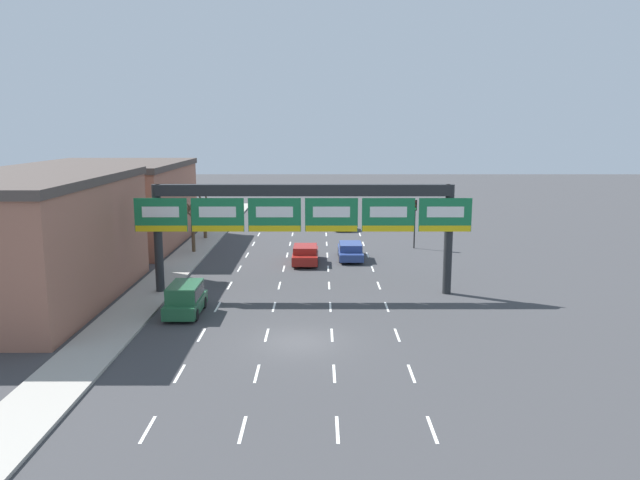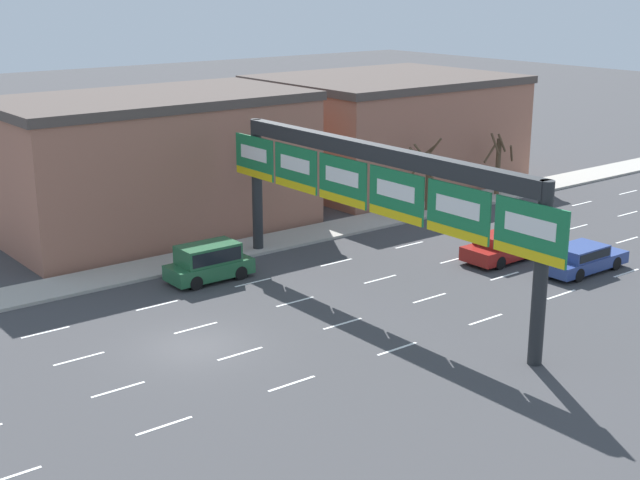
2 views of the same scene
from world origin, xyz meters
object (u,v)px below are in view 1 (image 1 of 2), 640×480
object	(u,v)px
sign_gantry	(304,209)
traffic_light_near_gantry	(416,214)
suv_green	(186,297)
car_blue	(351,250)
tree_bare_second	(193,224)
car_white	(344,223)
tree_bare_closest	(206,215)
car_red	(306,254)

from	to	relation	value
sign_gantry	traffic_light_near_gantry	world-z (taller)	sign_gantry
suv_green	traffic_light_near_gantry	bearing A→B (deg)	50.99
car_blue	tree_bare_second	distance (m)	13.29
suv_green	sign_gantry	bearing A→B (deg)	34.29
sign_gantry	car_white	xyz separation A→B (m)	(3.40, 25.07, -4.71)
sign_gantry	tree_bare_second	world-z (taller)	sign_gantry
tree_bare_closest	tree_bare_second	size ratio (longest dim) A/B	0.92
car_white	traffic_light_near_gantry	bearing A→B (deg)	-60.12
sign_gantry	car_white	world-z (taller)	sign_gantry
sign_gantry	tree_bare_second	distance (m)	16.15
tree_bare_second	sign_gantry	bearing A→B (deg)	-53.20
suv_green	tree_bare_second	world-z (taller)	tree_bare_second
car_white	suv_green	size ratio (longest dim) A/B	1.00
car_blue	traffic_light_near_gantry	bearing A→B (deg)	38.15
car_red	tree_bare_closest	bearing A→B (deg)	132.74
car_white	car_red	size ratio (longest dim) A/B	0.84
sign_gantry	car_red	xyz separation A→B (m)	(-0.09, 8.96, -4.62)
car_white	tree_bare_second	distance (m)	17.95
sign_gantry	tree_bare_second	xyz separation A→B (m)	(-9.51, 12.72, -2.93)
car_blue	car_white	xyz separation A→B (m)	(-0.06, 14.63, -0.05)
suv_green	tree_bare_second	bearing A→B (deg)	99.98
car_white	tree_bare_second	size ratio (longest dim) A/B	0.92
car_red	tree_bare_second	bearing A→B (deg)	158.28
car_red	sign_gantry	bearing A→B (deg)	-89.43
car_blue	suv_green	size ratio (longest dim) A/B	1.21
traffic_light_near_gantry	tree_bare_second	bearing A→B (deg)	-173.19
car_red	car_blue	bearing A→B (deg)	22.57
car_white	suv_green	distance (m)	31.11
suv_green	car_red	bearing A→B (deg)	64.44
car_red	traffic_light_near_gantry	bearing A→B (deg)	32.79
car_blue	traffic_light_near_gantry	distance (m)	7.66
sign_gantry	tree_bare_closest	size ratio (longest dim) A/B	5.15
sign_gantry	tree_bare_closest	world-z (taller)	sign_gantry
sign_gantry	car_red	distance (m)	10.09
car_blue	tree_bare_closest	bearing A→B (deg)	145.91
car_white	car_red	xyz separation A→B (m)	(-3.49, -16.10, 0.08)
car_red	car_white	bearing A→B (deg)	77.78
sign_gantry	tree_bare_second	size ratio (longest dim) A/B	4.74
tree_bare_closest	sign_gantry	bearing A→B (deg)	-63.43
sign_gantry	tree_bare_closest	distance (m)	21.83
tree_bare_closest	tree_bare_second	xyz separation A→B (m)	(0.15, -6.61, 0.17)
car_white	sign_gantry	bearing A→B (deg)	-97.72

